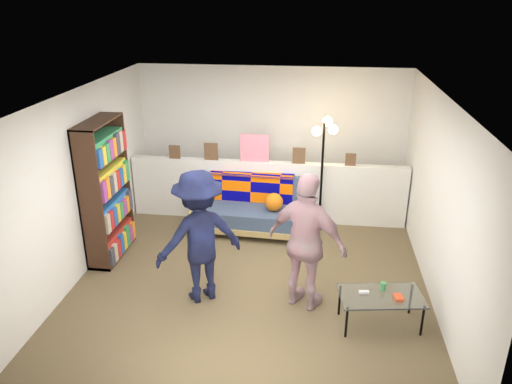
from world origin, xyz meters
TOP-DOWN VIEW (x-y plane):
  - ground at (0.00, 0.00)m, footprint 5.00×5.00m
  - room_shell at (0.00, 0.47)m, footprint 4.60×5.05m
  - half_wall_ledge at (0.00, 1.80)m, footprint 4.45×0.15m
  - ledge_decor at (-0.23, 1.78)m, footprint 2.97×0.02m
  - futon_sofa at (-0.23, 1.39)m, footprint 1.79×0.93m
  - bookshelf at (-2.08, 0.35)m, footprint 0.33×0.98m
  - coffee_table at (1.57, -0.83)m, footprint 0.99×0.65m
  - floor_lamp at (0.88, 1.65)m, footprint 0.38×0.33m
  - person_left at (-0.56, -0.54)m, footprint 1.23×1.09m
  - person_right at (0.71, -0.55)m, footprint 1.06×0.80m

SIDE VIEW (x-z plane):
  - ground at x=0.00m, z-range 0.00..0.00m
  - futon_sofa at x=-0.23m, z-range -0.03..0.73m
  - coffee_table at x=1.57m, z-range 0.12..0.60m
  - half_wall_ledge at x=0.00m, z-range 0.00..1.00m
  - person_left at x=-0.56m, z-range 0.00..1.65m
  - person_right at x=0.71m, z-range 0.00..1.68m
  - bookshelf at x=-2.08m, z-range -0.07..1.90m
  - ledge_decor at x=-0.23m, z-range 0.95..1.40m
  - floor_lamp at x=0.88m, z-range 0.37..2.15m
  - room_shell at x=0.00m, z-range 0.45..2.90m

